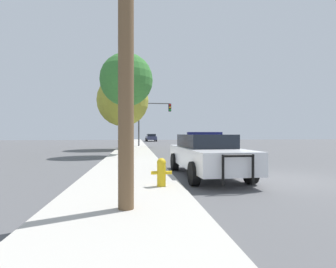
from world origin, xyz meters
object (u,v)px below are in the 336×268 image
object	(u,v)px
fire_hydrant	(161,171)
traffic_light	(152,115)
car_background_distant	(151,137)
tree_sidewalk_near	(126,80)
tree_sidewalk_mid	(123,101)
police_car	(206,154)

from	to	relation	value
fire_hydrant	traffic_light	world-z (taller)	traffic_light
car_background_distant	tree_sidewalk_near	xyz separation A→B (m)	(-3.64, -32.88, 4.40)
fire_hydrant	tree_sidewalk_mid	bearing A→B (deg)	95.85
police_car	tree_sidewalk_near	world-z (taller)	tree_sidewalk_near
police_car	fire_hydrant	bearing A→B (deg)	49.09
car_background_distant	tree_sidewalk_mid	bearing A→B (deg)	-101.38
traffic_light	tree_sidewalk_mid	distance (m)	5.47
fire_hydrant	car_background_distant	xyz separation A→B (m)	(2.35, 44.07, 0.24)
fire_hydrant	tree_sidewalk_mid	world-z (taller)	tree_sidewalk_mid
police_car	car_background_distant	size ratio (longest dim) A/B	1.13
traffic_light	car_background_distant	size ratio (longest dim) A/B	1.05
fire_hydrant	car_background_distant	size ratio (longest dim) A/B	0.16
fire_hydrant	tree_sidewalk_mid	xyz separation A→B (m)	(-1.88, 18.33, 4.13)
fire_hydrant	tree_sidewalk_mid	size ratio (longest dim) A/B	0.11
police_car	tree_sidewalk_near	bearing A→B (deg)	-72.25
fire_hydrant	traffic_light	bearing A→B (deg)	86.98
police_car	traffic_light	bearing A→B (deg)	-89.87
tree_sidewalk_mid	tree_sidewalk_near	size ratio (longest dim) A/B	1.01
police_car	tree_sidewalk_near	xyz separation A→B (m)	(-3.15, 8.92, 4.36)
traffic_light	police_car	bearing A→B (deg)	-88.16
fire_hydrant	tree_sidewalk_mid	distance (m)	18.88
traffic_light	car_background_distant	xyz separation A→B (m)	(1.15, 21.34, -2.89)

